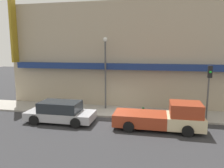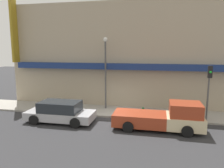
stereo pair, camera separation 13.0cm
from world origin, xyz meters
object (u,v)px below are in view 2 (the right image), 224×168
at_px(pickup_truck, 164,117).
at_px(parked_car, 60,112).
at_px(street_lamp, 105,65).
at_px(fire_hydrant, 143,112).
at_px(traffic_light, 209,83).

distance_m(pickup_truck, parked_car, 6.96).
height_order(pickup_truck, street_lamp, street_lamp).
bearing_deg(street_lamp, fire_hydrant, -28.63).
distance_m(parked_car, street_lamp, 5.27).
relative_size(street_lamp, traffic_light, 1.54).
relative_size(pickup_truck, fire_hydrant, 7.68).
bearing_deg(parked_car, traffic_light, 11.20).
distance_m(parked_car, fire_hydrant, 5.86).
height_order(pickup_truck, parked_car, pickup_truck).
xyz_separation_m(street_lamp, traffic_light, (7.54, -1.66, -1.01)).
bearing_deg(traffic_light, parked_car, -168.71).
bearing_deg(pickup_truck, fire_hydrant, 127.44).
bearing_deg(street_lamp, pickup_truck, -38.12).
relative_size(fire_hydrant, traffic_light, 0.19).
bearing_deg(pickup_truck, street_lamp, 142.28).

